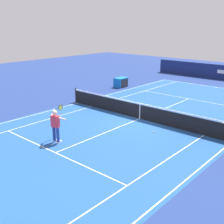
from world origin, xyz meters
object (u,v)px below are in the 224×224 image
Objects in this scene: tennis_ball at (154,132)px; equipment_cart_tarped at (121,82)px; tennis_player_near at (56,124)px; tennis_net at (140,111)px.

tennis_ball is 0.05× the size of equipment_cart_tarped.
equipment_cart_tarped is at bearing -154.06° from tennis_player_near.
tennis_player_near reaches higher than tennis_ball.
equipment_cart_tarped is (-6.24, -6.66, -0.05)m from tennis_net.
tennis_net is 9.36× the size of equipment_cart_tarped.
tennis_ball is (-4.24, 2.83, -0.90)m from tennis_player_near.
tennis_player_near is 1.36× the size of equipment_cart_tarped.
tennis_player_near is at bearing -33.71° from tennis_ball.
tennis_net reaches higher than tennis_ball.
tennis_net is 9.13m from equipment_cart_tarped.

